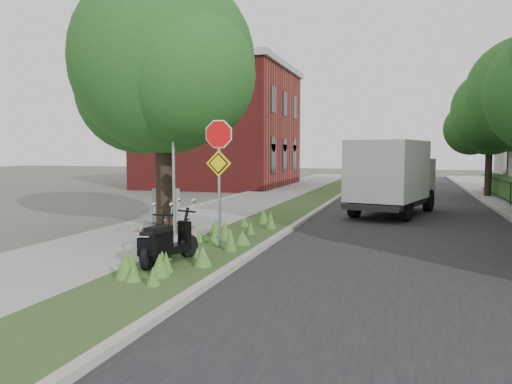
{
  "coord_description": "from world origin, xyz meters",
  "views": [
    {
      "loc": [
        2.94,
        -10.61,
        2.47
      ],
      "look_at": [
        -1.19,
        2.94,
        1.3
      ],
      "focal_mm": 35.0,
      "sensor_mm": 36.0,
      "label": 1
    }
  ],
  "objects_px": {
    "scooter_near": "(164,245)",
    "box_truck": "(392,174)",
    "scooter_far": "(153,248)",
    "utility_cabinet": "(166,207)",
    "sign_assembly": "(219,157)"
  },
  "relations": [
    {
      "from": "sign_assembly",
      "to": "box_truck",
      "type": "height_order",
      "value": "sign_assembly"
    },
    {
      "from": "sign_assembly",
      "to": "utility_cabinet",
      "type": "xyz_separation_m",
      "value": [
        -3.12,
        3.29,
        -1.66
      ]
    },
    {
      "from": "scooter_far",
      "to": "box_truck",
      "type": "bearing_deg",
      "value": 67.79
    },
    {
      "from": "sign_assembly",
      "to": "scooter_far",
      "type": "height_order",
      "value": "sign_assembly"
    },
    {
      "from": "scooter_far",
      "to": "box_truck",
      "type": "distance_m",
      "value": 11.68
    },
    {
      "from": "sign_assembly",
      "to": "scooter_near",
      "type": "relative_size",
      "value": 1.97
    },
    {
      "from": "scooter_far",
      "to": "utility_cabinet",
      "type": "bearing_deg",
      "value": 114.63
    },
    {
      "from": "scooter_far",
      "to": "box_truck",
      "type": "xyz_separation_m",
      "value": [
        4.4,
        10.77,
        1.11
      ]
    },
    {
      "from": "box_truck",
      "to": "utility_cabinet",
      "type": "bearing_deg",
      "value": -142.39
    },
    {
      "from": "sign_assembly",
      "to": "scooter_near",
      "type": "height_order",
      "value": "sign_assembly"
    },
    {
      "from": "scooter_far",
      "to": "box_truck",
      "type": "relative_size",
      "value": 0.27
    },
    {
      "from": "sign_assembly",
      "to": "scooter_far",
      "type": "relative_size",
      "value": 2.06
    },
    {
      "from": "box_truck",
      "to": "sign_assembly",
      "type": "bearing_deg",
      "value": -113.73
    },
    {
      "from": "box_truck",
      "to": "utility_cabinet",
      "type": "distance_m",
      "value": 8.76
    },
    {
      "from": "scooter_near",
      "to": "box_truck",
      "type": "distance_m",
      "value": 11.42
    }
  ]
}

